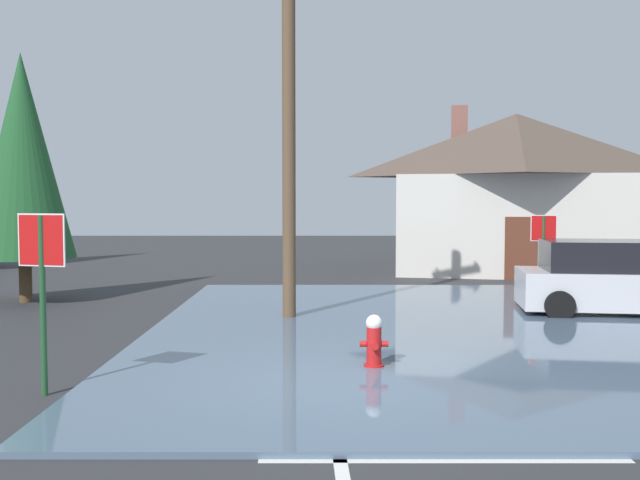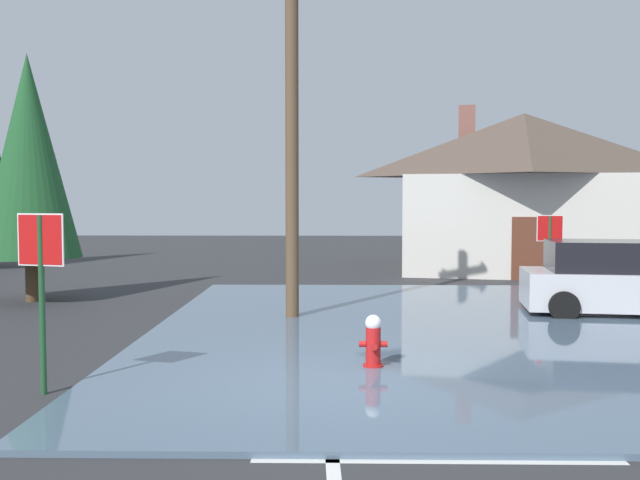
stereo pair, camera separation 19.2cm
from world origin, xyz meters
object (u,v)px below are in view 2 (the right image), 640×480
fire_hydrant (373,344)px  pine_tree_mid_left (29,156)px  utility_pole (292,104)px  stop_sign_near (41,266)px  house (523,190)px  parked_car (622,280)px  stop_sign_far (550,238)px

fire_hydrant → pine_tree_mid_left: size_ratio=0.14×
utility_pole → pine_tree_mid_left: utility_pole is taller
stop_sign_near → fire_hydrant: size_ratio=2.82×
utility_pole → house: 12.86m
utility_pole → pine_tree_mid_left: bearing=158.5°
fire_hydrant → utility_pole: 6.30m
fire_hydrant → house: house is taller
utility_pole → parked_car: size_ratio=1.91×
fire_hydrant → pine_tree_mid_left: (-8.13, 7.14, 3.20)m
utility_pole → stop_sign_far: size_ratio=4.12×
stop_sign_far → parked_car: (0.45, -3.82, -0.72)m
stop_sign_near → pine_tree_mid_left: (-3.71, 8.48, 1.92)m
utility_pole → parked_car: utility_pole is taller
fire_hydrant → pine_tree_mid_left: bearing=138.7°
stop_sign_far → utility_pole: bearing=-146.6°
parked_car → pine_tree_mid_left: size_ratio=0.75×
stop_sign_far → house: (0.79, 5.84, 1.37)m
stop_sign_far → parked_car: size_ratio=0.46×
parked_car → pine_tree_mid_left: pine_tree_mid_left is taller
utility_pole → parked_car: (7.21, 0.63, -3.77)m
pine_tree_mid_left → stop_sign_far: bearing=7.7°
pine_tree_mid_left → utility_pole: bearing=-21.5°
parked_car → fire_hydrant: bearing=-138.2°
fire_hydrant → utility_pole: size_ratio=0.10×
stop_sign_near → parked_car: bearing=32.5°
house → stop_sign_near: bearing=-123.1°
stop_sign_near → fire_hydrant: (4.42, 1.35, -1.28)m
parked_car → pine_tree_mid_left: 14.30m
stop_sign_far → house: size_ratio=0.22×
parked_car → pine_tree_mid_left: bearing=171.8°
stop_sign_near → parked_car: stop_sign_near is taller
house → pine_tree_mid_left: (-14.21, -7.66, 0.74)m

